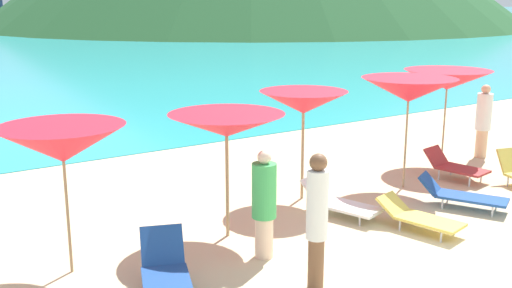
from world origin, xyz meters
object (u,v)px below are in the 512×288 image
object	(u,v)px
umbrella_4	(447,80)
lounge_chair_3	(165,271)
lounge_chair_1	(419,216)
lounge_chair_5	(340,201)
umbrella_2	(303,103)
beachgoer_0	(317,217)
lounge_chair_0	(461,194)
beachgoer_3	(264,202)
lounge_chair_4	(454,166)
umbrella_0	(62,144)
beachgoer_1	(483,119)
umbrella_1	(227,125)
umbrella_3	(409,90)

from	to	relation	value
umbrella_4	lounge_chair_3	distance (m)	8.90
lounge_chair_1	lounge_chair_5	bearing A→B (deg)	102.52
umbrella_2	beachgoer_0	xyz separation A→B (m)	(-2.24, -3.16, -0.90)
lounge_chair_0	beachgoer_3	world-z (taller)	beachgoer_3
lounge_chair_3	lounge_chair_5	size ratio (longest dim) A/B	0.98
lounge_chair_0	lounge_chair_4	world-z (taller)	lounge_chair_4
umbrella_2	lounge_chair_3	size ratio (longest dim) A/B	1.39
umbrella_0	lounge_chair_5	bearing A→B (deg)	-4.46
lounge_chair_4	beachgoer_1	size ratio (longest dim) A/B	0.78
lounge_chair_1	beachgoer_3	bearing A→B (deg)	155.78
lounge_chair_0	lounge_chair_1	distance (m)	1.60
beachgoer_0	beachgoer_1	bearing A→B (deg)	-142.33
umbrella_0	beachgoer_1	size ratio (longest dim) A/B	1.19
lounge_chair_4	beachgoer_3	bearing A→B (deg)	-179.53
umbrella_1	beachgoer_1	world-z (taller)	umbrella_1
lounge_chair_4	beachgoer_3	distance (m)	5.99
umbrella_4	lounge_chair_0	distance (m)	3.66
lounge_chair_1	lounge_chair_4	size ratio (longest dim) A/B	1.09
beachgoer_1	lounge_chair_3	bearing A→B (deg)	179.37
umbrella_2	lounge_chair_1	xyz separation A→B (m)	(0.61, -2.48, -1.69)
lounge_chair_4	lounge_chair_5	xyz separation A→B (m)	(-3.65, -0.33, -0.04)
lounge_chair_3	beachgoer_1	world-z (taller)	beachgoer_1
lounge_chair_1	beachgoer_1	bearing A→B (deg)	13.36
umbrella_1	umbrella_3	world-z (taller)	umbrella_3
umbrella_1	umbrella_3	xyz separation A→B (m)	(4.50, 0.24, 0.18)
lounge_chair_1	umbrella_2	bearing A→B (deg)	90.92
umbrella_4	lounge_chair_1	distance (m)	4.96
lounge_chair_4	beachgoer_0	size ratio (longest dim) A/B	0.75
lounge_chair_0	lounge_chair_3	distance (m)	6.18
umbrella_3	lounge_chair_0	world-z (taller)	umbrella_3
umbrella_3	beachgoer_1	world-z (taller)	umbrella_3
umbrella_3	lounge_chair_0	size ratio (longest dim) A/B	1.38
umbrella_1	umbrella_2	distance (m)	2.41
umbrella_2	umbrella_4	world-z (taller)	umbrella_4
beachgoer_0	lounge_chair_0	bearing A→B (deg)	-151.10
umbrella_0	beachgoer_0	xyz separation A→B (m)	(2.63, -2.38, -0.88)
lounge_chair_0	lounge_chair_1	xyz separation A→B (m)	(-1.56, -0.35, -0.02)
lounge_chair_1	lounge_chair_4	world-z (taller)	lounge_chair_4
lounge_chair_0	beachgoer_0	size ratio (longest dim) A/B	0.88
umbrella_2	beachgoer_1	size ratio (longest dim) A/B	1.18
lounge_chair_0	umbrella_0	bearing A→B (deg)	142.18
lounge_chair_1	beachgoer_1	size ratio (longest dim) A/B	0.85
umbrella_1	lounge_chair_3	xyz separation A→B (m)	(-1.76, -1.30, -1.57)
lounge_chair_4	beachgoer_0	world-z (taller)	beachgoer_0
umbrella_1	umbrella_4	bearing A→B (deg)	8.65
umbrella_0	lounge_chair_1	distance (m)	5.97
umbrella_4	beachgoer_0	size ratio (longest dim) A/B	1.19
lounge_chair_4	beachgoer_1	bearing A→B (deg)	12.35
umbrella_0	umbrella_2	bearing A→B (deg)	9.06
umbrella_3	lounge_chair_3	world-z (taller)	umbrella_3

